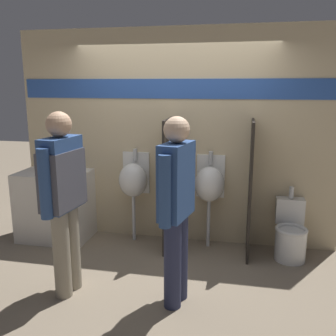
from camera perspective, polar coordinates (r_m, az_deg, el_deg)
name	(u,v)px	position (r m, az deg, el deg)	size (l,w,h in m)	color
ground_plane	(165,256)	(4.61, -0.44, -13.32)	(16.00, 16.00, 0.00)	gray
display_wall	(175,137)	(4.77, 1.04, 4.74)	(4.08, 0.07, 2.70)	beige
sink_counter	(55,205)	(5.18, -16.80, -5.47)	(0.89, 0.61, 0.91)	silver
sink_basin	(58,166)	(5.08, -16.35, 0.25)	(0.33, 0.33, 0.27)	white
cell_phone	(68,175)	(4.83, -15.03, -0.99)	(0.07, 0.14, 0.01)	#B7B7BC
divider_near_counter	(168,185)	(4.58, 0.06, -2.63)	(0.03, 0.58, 1.62)	#28231E
divider_mid	(250,190)	(4.49, 12.39, -3.23)	(0.03, 0.58, 1.62)	#28231E
urinal_near_counter	(133,180)	(4.83, -5.30, -1.85)	(0.37, 0.32, 1.20)	silver
urinal_far	(209,184)	(4.64, 6.34, -2.45)	(0.37, 0.32, 1.20)	silver
toilet	(290,235)	(4.70, 18.13, -9.67)	(0.37, 0.53, 0.82)	white
person_in_vest	(63,191)	(3.65, -15.70, -3.45)	(0.28, 0.62, 1.78)	gray
person_with_lanyard	(176,204)	(3.36, 1.28, -5.54)	(0.28, 0.60, 1.75)	#282D4C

